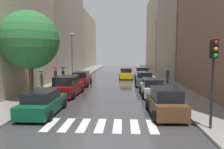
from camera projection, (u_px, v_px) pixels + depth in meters
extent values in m
cube|color=#38383A|center=(116.00, 79.00, 32.24)|extent=(28.00, 72.00, 0.04)
cube|color=gray|center=(74.00, 78.00, 32.59)|extent=(3.00, 72.00, 0.15)
cube|color=gray|center=(158.00, 78.00, 31.88)|extent=(3.00, 72.00, 0.15)
cube|color=silver|center=(50.00, 124.00, 11.23)|extent=(0.45, 2.20, 0.01)
cube|color=silver|center=(67.00, 125.00, 11.18)|extent=(0.45, 2.20, 0.01)
cube|color=silver|center=(84.00, 125.00, 11.14)|extent=(0.45, 2.20, 0.01)
cube|color=silver|center=(101.00, 125.00, 11.09)|extent=(0.45, 2.20, 0.01)
cube|color=silver|center=(118.00, 126.00, 11.04)|extent=(0.45, 2.20, 0.01)
cube|color=silver|center=(135.00, 126.00, 10.99)|extent=(0.45, 2.20, 0.01)
cube|color=silver|center=(152.00, 126.00, 10.94)|extent=(0.45, 2.20, 0.01)
cube|color=#9E9384|center=(57.00, 18.00, 38.35)|extent=(6.00, 19.58, 20.53)
cube|color=#B2A38C|center=(81.00, 42.00, 59.70)|extent=(6.00, 20.99, 14.29)
cube|color=#9E9384|center=(182.00, 31.00, 35.16)|extent=(6.00, 16.39, 15.08)
cube|color=#B2A38C|center=(162.00, 33.00, 53.56)|extent=(6.00, 19.19, 17.94)
cube|color=#0C4C2D|center=(43.00, 105.00, 13.19)|extent=(1.84, 4.43, 0.75)
cube|color=black|center=(42.00, 95.00, 12.91)|extent=(1.62, 2.44, 0.61)
cylinder|color=black|center=(38.00, 103.00, 14.71)|extent=(0.22, 0.64, 0.64)
cylinder|color=black|center=(64.00, 104.00, 14.62)|extent=(0.22, 0.64, 0.64)
cylinder|color=black|center=(18.00, 115.00, 11.81)|extent=(0.22, 0.64, 0.64)
cylinder|color=black|center=(50.00, 116.00, 11.72)|extent=(0.22, 0.64, 0.64)
cube|color=maroon|center=(68.00, 89.00, 19.03)|extent=(2.15, 4.82, 0.90)
cube|color=black|center=(67.00, 80.00, 18.71)|extent=(1.82, 2.68, 0.73)
cylinder|color=black|center=(63.00, 89.00, 20.70)|extent=(0.25, 0.65, 0.64)
cylinder|color=black|center=(82.00, 89.00, 20.50)|extent=(0.25, 0.65, 0.64)
cylinder|color=black|center=(51.00, 95.00, 17.61)|extent=(0.25, 0.65, 0.64)
cylinder|color=black|center=(73.00, 96.00, 17.41)|extent=(0.25, 0.65, 0.64)
cube|color=maroon|center=(82.00, 80.00, 25.33)|extent=(1.92, 4.66, 0.82)
cube|color=black|center=(81.00, 74.00, 25.03)|extent=(1.66, 2.58, 0.67)
cylinder|color=black|center=(77.00, 81.00, 26.91)|extent=(0.23, 0.64, 0.64)
cylinder|color=black|center=(91.00, 81.00, 26.85)|extent=(0.23, 0.64, 0.64)
cylinder|color=black|center=(71.00, 84.00, 23.87)|extent=(0.23, 0.64, 0.64)
cylinder|color=black|center=(87.00, 84.00, 23.81)|extent=(0.23, 0.64, 0.64)
cube|color=brown|center=(165.00, 106.00, 12.92)|extent=(1.87, 4.23, 0.85)
cube|color=black|center=(166.00, 94.00, 12.64)|extent=(1.60, 2.34, 0.69)
cylinder|color=black|center=(148.00, 105.00, 14.35)|extent=(0.24, 0.65, 0.64)
cylinder|color=black|center=(173.00, 105.00, 14.30)|extent=(0.24, 0.65, 0.64)
cylinder|color=black|center=(155.00, 116.00, 11.60)|extent=(0.24, 0.65, 0.64)
cylinder|color=black|center=(187.00, 117.00, 11.56)|extent=(0.24, 0.65, 0.64)
cube|color=#B2B7BF|center=(152.00, 90.00, 18.88)|extent=(1.80, 4.17, 0.77)
cube|color=black|center=(152.00, 82.00, 18.61)|extent=(1.57, 2.30, 0.63)
cylinder|color=black|center=(141.00, 90.00, 20.31)|extent=(0.23, 0.64, 0.64)
cylinder|color=black|center=(159.00, 90.00, 20.23)|extent=(0.23, 0.64, 0.64)
cylinder|color=black|center=(143.00, 95.00, 17.58)|extent=(0.23, 0.64, 0.64)
cylinder|color=black|center=(165.00, 95.00, 17.50)|extent=(0.23, 0.64, 0.64)
cube|color=#474C51|center=(144.00, 80.00, 25.26)|extent=(2.14, 4.38, 0.80)
cube|color=black|center=(144.00, 75.00, 24.98)|extent=(1.82, 2.44, 0.66)
cylinder|color=black|center=(136.00, 81.00, 26.79)|extent=(0.25, 0.65, 0.64)
cylinder|color=black|center=(151.00, 81.00, 26.60)|extent=(0.25, 0.65, 0.64)
cylinder|color=black|center=(136.00, 84.00, 23.98)|extent=(0.25, 0.65, 0.64)
cylinder|color=black|center=(154.00, 84.00, 23.79)|extent=(0.25, 0.65, 0.64)
cube|color=silver|center=(142.00, 75.00, 30.99)|extent=(2.04, 4.31, 0.91)
cube|color=black|center=(142.00, 70.00, 30.70)|extent=(1.76, 2.39, 0.74)
cylinder|color=black|center=(135.00, 76.00, 32.49)|extent=(0.24, 0.65, 0.64)
cylinder|color=black|center=(148.00, 76.00, 32.34)|extent=(0.24, 0.65, 0.64)
cylinder|color=black|center=(136.00, 78.00, 29.70)|extent=(0.24, 0.65, 0.64)
cylinder|color=black|center=(150.00, 78.00, 29.55)|extent=(0.24, 0.65, 0.64)
cube|color=yellow|center=(126.00, 75.00, 32.06)|extent=(1.88, 4.37, 0.80)
cube|color=black|center=(126.00, 70.00, 31.78)|extent=(1.65, 2.41, 0.65)
cube|color=#F2EDCC|center=(126.00, 67.00, 31.74)|extent=(0.20, 0.36, 0.18)
cylinder|color=black|center=(120.00, 75.00, 33.56)|extent=(0.22, 0.64, 0.64)
cylinder|color=black|center=(132.00, 76.00, 33.47)|extent=(0.22, 0.64, 0.64)
cylinder|color=black|center=(120.00, 77.00, 30.71)|extent=(0.22, 0.64, 0.64)
cylinder|color=black|center=(132.00, 78.00, 30.62)|extent=(0.22, 0.64, 0.64)
cylinder|color=#38513D|center=(167.00, 80.00, 25.58)|extent=(0.28, 0.28, 0.88)
cylinder|color=navy|center=(168.00, 74.00, 25.50)|extent=(0.36, 0.36, 0.70)
sphere|color=tan|center=(168.00, 70.00, 25.46)|extent=(0.27, 0.27, 0.27)
cylinder|color=brown|center=(42.00, 85.00, 21.68)|extent=(0.28, 0.28, 0.78)
cylinder|color=gray|center=(42.00, 78.00, 21.61)|extent=(0.36, 0.36, 0.62)
sphere|color=tan|center=(42.00, 74.00, 21.57)|extent=(0.24, 0.24, 0.24)
cone|color=#19723F|center=(41.00, 72.00, 21.54)|extent=(1.00, 1.00, 0.20)
cylinder|color=#333338|center=(42.00, 75.00, 21.58)|extent=(0.02, 0.02, 0.72)
cylinder|color=black|center=(63.00, 80.00, 26.22)|extent=(0.28, 0.28, 0.81)
cylinder|color=black|center=(63.00, 74.00, 26.15)|extent=(0.36, 0.36, 0.64)
sphere|color=tan|center=(63.00, 70.00, 26.10)|extent=(0.25, 0.25, 0.25)
cone|color=black|center=(63.00, 68.00, 26.08)|extent=(1.08, 1.08, 0.20)
cylinder|color=#333338|center=(63.00, 71.00, 26.11)|extent=(0.02, 0.02, 0.74)
cylinder|color=gray|center=(56.00, 81.00, 24.79)|extent=(0.28, 0.28, 0.88)
cylinder|color=navy|center=(55.00, 74.00, 24.71)|extent=(0.36, 0.36, 0.70)
sphere|color=tan|center=(55.00, 70.00, 24.66)|extent=(0.27, 0.27, 0.27)
cone|color=red|center=(55.00, 68.00, 24.63)|extent=(0.94, 0.94, 0.20)
cylinder|color=#333338|center=(55.00, 71.00, 24.67)|extent=(0.02, 0.02, 0.78)
cylinder|color=#513823|center=(31.00, 82.00, 17.14)|extent=(0.36, 0.36, 2.73)
sphere|color=#2D6F37|center=(30.00, 40.00, 16.81)|extent=(4.69, 4.69, 4.69)
cylinder|color=black|center=(212.00, 94.00, 10.08)|extent=(0.12, 0.12, 3.40)
cube|color=black|center=(214.00, 49.00, 9.87)|extent=(0.30, 0.30, 0.90)
sphere|color=red|center=(216.00, 42.00, 9.66)|extent=(0.18, 0.18, 0.18)
sphere|color=#F2A519|center=(216.00, 49.00, 9.69)|extent=(0.18, 0.18, 0.18)
sphere|color=green|center=(215.00, 55.00, 9.72)|extent=(0.18, 0.18, 0.18)
cylinder|color=#595B60|center=(72.00, 58.00, 27.57)|extent=(0.16, 0.16, 6.07)
ellipsoid|color=beige|center=(72.00, 34.00, 27.26)|extent=(0.60, 0.28, 0.24)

